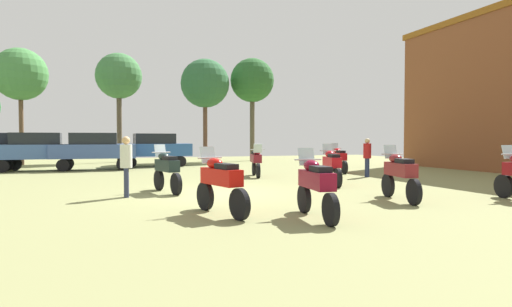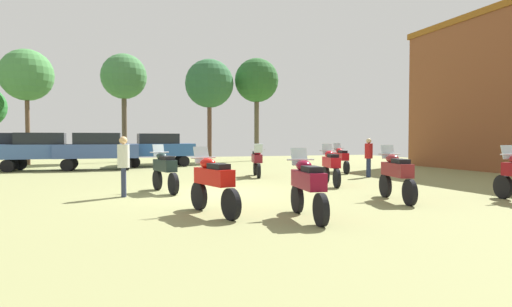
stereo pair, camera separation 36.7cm
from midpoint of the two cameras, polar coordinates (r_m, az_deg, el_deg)
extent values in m
cube|color=olive|center=(13.20, -5.62, -5.38)|extent=(44.00, 52.00, 0.02)
cylinder|color=black|center=(9.71, 6.65, -6.07)|extent=(0.19, 0.65, 0.64)
cylinder|color=black|center=(8.29, 10.01, -7.49)|extent=(0.19, 0.65, 0.64)
cube|color=maroon|center=(8.93, 8.21, -3.54)|extent=(0.50, 1.34, 0.36)
ellipsoid|color=maroon|center=(9.19, 7.60, -1.64)|extent=(0.37, 0.51, 0.24)
cube|color=black|center=(8.70, 8.73, -2.11)|extent=(0.36, 0.59, 0.12)
cube|color=silver|center=(9.49, 6.96, -0.43)|extent=(0.37, 0.19, 0.39)
cylinder|color=#B7B7BC|center=(9.40, 7.14, -0.82)|extent=(0.62, 0.10, 0.04)
cylinder|color=black|center=(16.23, 10.05, -2.81)|extent=(0.27, 0.67, 0.66)
cylinder|color=black|center=(14.78, 11.54, -3.29)|extent=(0.27, 0.67, 0.66)
cube|color=#AE1019|center=(15.47, 10.77, -1.15)|extent=(0.65, 1.33, 0.36)
ellipsoid|color=#AE1019|center=(15.73, 10.50, -0.08)|extent=(0.42, 0.54, 0.24)
cube|color=black|center=(15.24, 11.00, -0.30)|extent=(0.42, 0.61, 0.12)
cube|color=silver|center=(16.04, 10.21, 0.60)|extent=(0.39, 0.23, 0.39)
cylinder|color=#B7B7BC|center=(15.94, 10.29, 0.38)|extent=(0.61, 0.18, 0.04)
cylinder|color=black|center=(10.11, -6.67, -5.69)|extent=(0.29, 0.68, 0.67)
cylinder|color=black|center=(8.78, -2.20, -6.84)|extent=(0.29, 0.68, 0.67)
cube|color=red|center=(9.38, -4.61, -3.13)|extent=(0.69, 1.35, 0.36)
ellipsoid|color=red|center=(9.62, -5.44, -1.33)|extent=(0.43, 0.55, 0.24)
cube|color=black|center=(9.16, -3.93, -1.74)|extent=(0.44, 0.62, 0.12)
cube|color=silver|center=(9.90, -6.32, -0.20)|extent=(0.39, 0.24, 0.39)
cylinder|color=#B7B7BC|center=(9.81, -6.06, -0.56)|extent=(0.61, 0.20, 0.04)
cylinder|color=black|center=(18.03, 0.95, -2.35)|extent=(0.25, 0.65, 0.64)
cylinder|color=black|center=(19.51, 0.42, -2.02)|extent=(0.25, 0.65, 0.64)
cube|color=maroon|center=(18.74, 0.68, -0.65)|extent=(0.62, 1.31, 0.36)
ellipsoid|color=maroon|center=(18.45, 0.78, 0.18)|extent=(0.41, 0.54, 0.24)
cube|color=black|center=(18.95, 0.60, 0.10)|extent=(0.41, 0.61, 0.12)
cube|color=silver|center=(18.13, 0.90, 0.71)|extent=(0.38, 0.22, 0.39)
cylinder|color=#B7B7BC|center=(18.22, 0.86, 0.53)|extent=(0.61, 0.16, 0.04)
cylinder|color=black|center=(13.85, 31.02, -3.87)|extent=(0.24, 0.69, 0.67)
cube|color=silver|center=(13.67, 31.50, 0.16)|extent=(0.38, 0.21, 0.39)
cylinder|color=#B7B7BC|center=(13.59, 31.78, -0.11)|extent=(0.62, 0.14, 0.04)
cylinder|color=black|center=(22.10, 11.22, -1.60)|extent=(0.23, 0.64, 0.63)
cylinder|color=black|center=(20.67, 12.60, -1.85)|extent=(0.23, 0.64, 0.63)
cube|color=#B31016|center=(21.36, 11.90, -0.40)|extent=(0.59, 1.34, 0.36)
ellipsoid|color=#B31016|center=(21.62, 11.64, 0.38)|extent=(0.40, 0.53, 0.24)
cube|color=black|center=(21.13, 12.11, 0.23)|extent=(0.40, 0.60, 0.12)
cube|color=silver|center=(21.92, 11.36, 0.87)|extent=(0.38, 0.21, 0.39)
cylinder|color=#B7B7BC|center=(21.83, 11.45, 0.71)|extent=(0.62, 0.15, 0.04)
cylinder|color=black|center=(14.27, -12.45, -3.48)|extent=(0.28, 0.68, 0.67)
cylinder|color=black|center=(12.91, -10.29, -4.04)|extent=(0.28, 0.68, 0.67)
cube|color=black|center=(13.54, -11.44, -1.58)|extent=(0.65, 1.29, 0.36)
ellipsoid|color=black|center=(13.79, -11.85, -0.36)|extent=(0.43, 0.54, 0.24)
cube|color=black|center=(13.33, -11.12, -0.60)|extent=(0.43, 0.62, 0.12)
cube|color=silver|center=(14.08, -12.29, 0.42)|extent=(0.39, 0.23, 0.39)
cylinder|color=#B7B7BC|center=(13.99, -12.16, 0.17)|extent=(0.61, 0.18, 0.04)
cylinder|color=black|center=(12.81, 17.82, -4.14)|extent=(0.27, 0.68, 0.67)
cylinder|color=black|center=(11.39, 20.89, -4.93)|extent=(0.27, 0.68, 0.67)
cube|color=maroon|center=(12.05, 19.29, -2.07)|extent=(0.65, 1.38, 0.36)
ellipsoid|color=maroon|center=(12.31, 18.73, -0.67)|extent=(0.42, 0.54, 0.24)
cube|color=black|center=(11.82, 19.77, -0.99)|extent=(0.42, 0.61, 0.12)
cube|color=silver|center=(12.61, 18.13, 0.21)|extent=(0.39, 0.23, 0.39)
cylinder|color=#B7B7BC|center=(12.52, 18.31, -0.08)|extent=(0.61, 0.18, 0.04)
cylinder|color=black|center=(23.98, -23.75, -1.43)|extent=(0.65, 0.24, 0.64)
cylinder|color=black|center=(25.41, -23.32, -1.25)|extent=(0.65, 0.24, 0.64)
cylinder|color=black|center=(23.78, -16.74, -1.38)|extent=(0.65, 0.24, 0.64)
cylinder|color=black|center=(25.22, -16.71, -1.19)|extent=(0.65, 0.24, 0.64)
cube|color=#3A5593|center=(24.53, -20.16, 0.31)|extent=(4.35, 1.93, 0.75)
cube|color=black|center=(24.52, -20.18, 1.90)|extent=(2.41, 1.66, 0.61)
cylinder|color=black|center=(24.56, -30.19, -1.46)|extent=(0.65, 0.24, 0.64)
cylinder|color=black|center=(25.97, -29.62, -1.28)|extent=(0.65, 0.24, 0.64)
cylinder|color=black|center=(24.21, -23.36, -1.40)|extent=(0.65, 0.24, 0.64)
cylinder|color=black|center=(25.64, -23.17, -1.22)|extent=(0.65, 0.24, 0.64)
cube|color=#3C5E9D|center=(25.02, -26.62, 0.25)|extent=(4.36, 1.94, 0.75)
cube|color=black|center=(25.02, -26.65, 1.81)|extent=(2.42, 1.66, 0.61)
cylinder|color=black|center=(25.68, -15.67, -1.12)|extent=(0.65, 0.25, 0.64)
cylinder|color=black|center=(27.11, -15.94, -0.97)|extent=(0.65, 0.25, 0.64)
cylinder|color=black|center=(26.10, -9.26, -1.03)|extent=(0.65, 0.25, 0.64)
cylinder|color=black|center=(27.51, -9.87, -0.88)|extent=(0.65, 0.25, 0.64)
cube|color=#2A579F|center=(26.53, -12.68, 0.50)|extent=(4.39, 2.01, 0.75)
cube|color=black|center=(26.53, -12.69, 1.97)|extent=(2.44, 1.70, 0.61)
cylinder|color=black|center=(26.01, -28.83, -1.26)|extent=(0.67, 0.32, 0.64)
cylinder|color=black|center=(27.45, -28.77, -1.10)|extent=(0.67, 0.32, 0.64)
cylinder|color=#2A324D|center=(12.88, -16.62, -3.70)|extent=(0.14, 0.14, 0.85)
cylinder|color=#2A324D|center=(12.71, -16.63, -3.77)|extent=(0.14, 0.14, 0.85)
cylinder|color=silver|center=(12.74, -16.66, -0.33)|extent=(0.35, 0.35, 0.67)
sphere|color=tan|center=(12.73, -16.68, 1.70)|extent=(0.23, 0.23, 0.23)
cylinder|color=#202B4B|center=(19.10, 15.55, -1.89)|extent=(0.14, 0.14, 0.83)
cylinder|color=#202B4B|center=(19.26, 15.38, -1.86)|extent=(0.14, 0.14, 0.83)
cylinder|color=#A41919|center=(19.14, 15.49, 0.34)|extent=(0.41, 0.41, 0.65)
sphere|color=tan|center=(19.14, 15.50, 1.65)|extent=(0.22, 0.22, 0.22)
cylinder|color=brown|center=(32.11, -17.02, 3.78)|extent=(0.36, 0.36, 5.47)
sphere|color=#3D753F|center=(32.41, -17.08, 9.91)|extent=(3.26, 3.26, 3.26)
cylinder|color=brown|center=(31.13, -28.14, 3.32)|extent=(0.27, 0.27, 5.06)
sphere|color=#418040|center=(31.39, -28.24, 9.31)|extent=(3.32, 3.32, 3.32)
cylinder|color=brown|center=(31.34, -5.96, 3.43)|extent=(0.32, 0.32, 4.95)
sphere|color=#2C6036|center=(31.59, -5.98, 9.37)|extent=(3.55, 3.55, 3.55)
cylinder|color=#4F4836|center=(32.61, 0.41, 3.80)|extent=(0.36, 0.36, 5.42)
sphere|color=#285B29|center=(32.90, 0.41, 9.85)|extent=(3.36, 3.36, 3.36)
camera|label=1|loc=(0.18, -89.38, 0.02)|focal=29.66mm
camera|label=2|loc=(0.18, 90.62, -0.02)|focal=29.66mm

